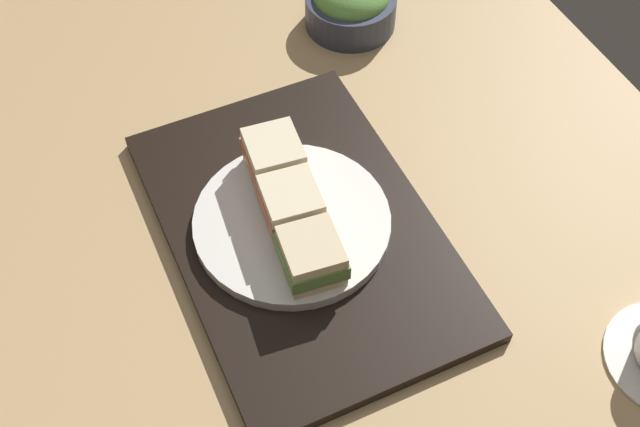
# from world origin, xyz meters

# --- Properties ---
(ground_plane) EXTENTS (1.40, 1.00, 0.03)m
(ground_plane) POSITION_xyz_m (0.00, 0.00, -0.01)
(ground_plane) COLOR tan
(serving_tray) EXTENTS (0.43, 0.29, 0.02)m
(serving_tray) POSITION_xyz_m (0.01, -0.00, 0.01)
(serving_tray) COLOR black
(serving_tray) RESTS_ON ground_plane
(sandwich_plate) EXTENTS (0.22, 0.22, 0.01)m
(sandwich_plate) POSITION_xyz_m (0.01, -0.01, 0.02)
(sandwich_plate) COLOR silver
(sandwich_plate) RESTS_ON serving_tray
(sandwich_near) EXTENTS (0.08, 0.07, 0.05)m
(sandwich_near) POSITION_xyz_m (-0.06, -0.00, 0.06)
(sandwich_near) COLOR beige
(sandwich_near) RESTS_ON sandwich_plate
(sandwich_middle) EXTENTS (0.07, 0.07, 0.05)m
(sandwich_middle) POSITION_xyz_m (0.01, -0.01, 0.06)
(sandwich_middle) COLOR beige
(sandwich_middle) RESTS_ON sandwich_plate
(sandwich_far) EXTENTS (0.07, 0.07, 0.05)m
(sandwich_far) POSITION_xyz_m (0.08, -0.02, 0.05)
(sandwich_far) COLOR beige
(sandwich_far) RESTS_ON sandwich_plate
(salad_bowl) EXTENTS (0.13, 0.13, 0.08)m
(salad_bowl) POSITION_xyz_m (-0.29, 0.21, 0.03)
(salad_bowl) COLOR #33384C
(salad_bowl) RESTS_ON ground_plane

